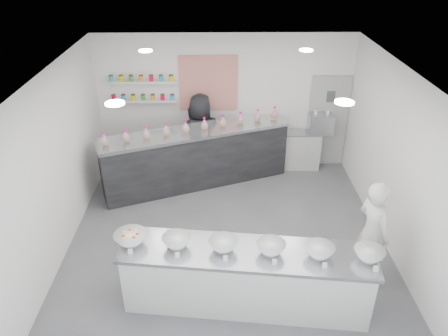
{
  "coord_description": "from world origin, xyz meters",
  "views": [
    {
      "loc": [
        -0.15,
        -6.04,
        4.84
      ],
      "look_at": [
        -0.05,
        0.4,
        1.3
      ],
      "focal_mm": 35.0,
      "sensor_mm": 36.0,
      "label": 1
    }
  ],
  "objects_px": {
    "espresso_machine": "(321,124)",
    "woman_prep": "(372,233)",
    "prep_counter": "(246,278)",
    "staff_right": "(201,137)",
    "staff_left": "(194,140)",
    "back_bar": "(196,158)",
    "espresso_ledge": "(293,150)"
  },
  "relations": [
    {
      "from": "prep_counter",
      "to": "espresso_ledge",
      "type": "relative_size",
      "value": 2.96
    },
    {
      "from": "woman_prep",
      "to": "staff_right",
      "type": "bearing_deg",
      "value": 16.27
    },
    {
      "from": "staff_right",
      "to": "back_bar",
      "type": "bearing_deg",
      "value": 62.78
    },
    {
      "from": "espresso_ledge",
      "to": "woman_prep",
      "type": "relative_size",
      "value": 0.69
    },
    {
      "from": "staff_right",
      "to": "prep_counter",
      "type": "bearing_deg",
      "value": 89.02
    },
    {
      "from": "prep_counter",
      "to": "espresso_ledge",
      "type": "bearing_deg",
      "value": 79.21
    },
    {
      "from": "staff_right",
      "to": "staff_left",
      "type": "bearing_deg",
      "value": -48.21
    },
    {
      "from": "staff_left",
      "to": "prep_counter",
      "type": "bearing_deg",
      "value": 83.78
    },
    {
      "from": "espresso_machine",
      "to": "espresso_ledge",
      "type": "bearing_deg",
      "value": 180.0
    },
    {
      "from": "espresso_machine",
      "to": "woman_prep",
      "type": "bearing_deg",
      "value": -89.34
    },
    {
      "from": "espresso_machine",
      "to": "staff_left",
      "type": "xyz_separation_m",
      "value": [
        -2.78,
        -0.19,
        -0.29
      ]
    },
    {
      "from": "espresso_machine",
      "to": "staff_left",
      "type": "bearing_deg",
      "value": -176.06
    },
    {
      "from": "prep_counter",
      "to": "staff_left",
      "type": "relative_size",
      "value": 2.22
    },
    {
      "from": "woman_prep",
      "to": "staff_left",
      "type": "bearing_deg",
      "value": 16.97
    },
    {
      "from": "espresso_ledge",
      "to": "back_bar",
      "type": "bearing_deg",
      "value": -162.41
    },
    {
      "from": "espresso_machine",
      "to": "woman_prep",
      "type": "height_order",
      "value": "woman_prep"
    },
    {
      "from": "espresso_machine",
      "to": "woman_prep",
      "type": "distance_m",
      "value": 3.63
    },
    {
      "from": "espresso_machine",
      "to": "woman_prep",
      "type": "relative_size",
      "value": 0.31
    },
    {
      "from": "prep_counter",
      "to": "staff_right",
      "type": "xyz_separation_m",
      "value": [
        -0.75,
        3.82,
        0.46
      ]
    },
    {
      "from": "prep_counter",
      "to": "woman_prep",
      "type": "distance_m",
      "value": 2.01
    },
    {
      "from": "woman_prep",
      "to": "espresso_machine",
      "type": "bearing_deg",
      "value": -21.84
    },
    {
      "from": "prep_counter",
      "to": "espresso_machine",
      "type": "distance_m",
      "value": 4.58
    },
    {
      "from": "back_bar",
      "to": "espresso_ledge",
      "type": "distance_m",
      "value": 2.27
    },
    {
      "from": "woman_prep",
      "to": "staff_right",
      "type": "xyz_separation_m",
      "value": [
        -2.65,
        3.3,
        0.07
      ]
    },
    {
      "from": "prep_counter",
      "to": "staff_left",
      "type": "height_order",
      "value": "staff_left"
    },
    {
      "from": "espresso_ledge",
      "to": "woman_prep",
      "type": "height_order",
      "value": "woman_prep"
    },
    {
      "from": "staff_left",
      "to": "woman_prep",
      "type": "bearing_deg",
      "value": 110.16
    },
    {
      "from": "prep_counter",
      "to": "woman_prep",
      "type": "relative_size",
      "value": 2.04
    },
    {
      "from": "prep_counter",
      "to": "back_bar",
      "type": "bearing_deg",
      "value": 110.65
    },
    {
      "from": "prep_counter",
      "to": "staff_right",
      "type": "bearing_deg",
      "value": 107.92
    },
    {
      "from": "espresso_machine",
      "to": "woman_prep",
      "type": "xyz_separation_m",
      "value": [
        0.04,
        -3.62,
        -0.22
      ]
    },
    {
      "from": "prep_counter",
      "to": "espresso_ledge",
      "type": "height_order",
      "value": "prep_counter"
    }
  ]
}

